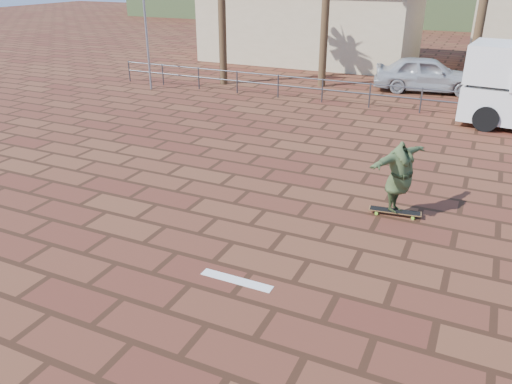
# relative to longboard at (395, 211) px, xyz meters

# --- Properties ---
(ground) EXTENTS (120.00, 120.00, 0.00)m
(ground) POSITION_rel_longboard_xyz_m (-2.81, -2.69, -0.09)
(ground) COLOR brown
(ground) RESTS_ON ground
(paint_stripe) EXTENTS (1.40, 0.22, 0.01)m
(paint_stripe) POSITION_rel_longboard_xyz_m (-2.11, -3.89, -0.09)
(paint_stripe) COLOR white
(paint_stripe) RESTS_ON ground
(guardrail) EXTENTS (24.06, 0.06, 1.00)m
(guardrail) POSITION_rel_longboard_xyz_m (-2.81, 9.31, 0.59)
(guardrail) COLOR #47494F
(guardrail) RESTS_ON ground
(building_west) EXTENTS (12.60, 7.60, 4.50)m
(building_west) POSITION_rel_longboard_xyz_m (-8.81, 19.31, 2.19)
(building_west) COLOR beige
(building_west) RESTS_ON ground
(longboard) EXTENTS (1.19, 0.40, 0.11)m
(longboard) POSITION_rel_longboard_xyz_m (0.00, 0.00, 0.00)
(longboard) COLOR olive
(longboard) RESTS_ON ground
(skateboarder) EXTENTS (1.30, 2.10, 1.66)m
(skateboarder) POSITION_rel_longboard_xyz_m (-0.00, -0.00, 0.85)
(skateboarder) COLOR #3A4B28
(skateboarder) RESTS_ON longboard
(car_silver) EXTENTS (4.87, 2.67, 1.57)m
(car_silver) POSITION_rel_longboard_xyz_m (-1.16, 13.25, 0.69)
(car_silver) COLOR #AEB2B6
(car_silver) RESTS_ON ground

